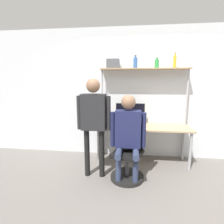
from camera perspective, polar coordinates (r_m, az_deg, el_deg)
The scene contains 14 objects.
ground_plane at distance 3.47m, azimuth 9.97°, elevation -17.97°, with size 12.00×12.00×0.00m, color slate.
wall_back at distance 3.75m, azimuth 10.08°, elevation 5.77°, with size 8.00×0.06×2.70m.
desk at distance 3.53m, azimuth 10.03°, elevation -5.72°, with size 1.82×0.63×0.75m.
shelf_unit at distance 3.57m, azimuth 10.35°, elevation 9.38°, with size 1.72×0.27×1.87m.
monitor at distance 3.57m, azimuth 5.94°, elevation -0.20°, with size 0.58×0.24×0.43m.
laptop at distance 3.40m, azimuth 5.42°, elevation -3.79°, with size 0.30×0.21×0.21m.
cell_phone at distance 3.41m, azimuth 9.58°, elevation -4.80°, with size 0.07×0.15×0.01m.
office_chair at distance 3.07m, azimuth 5.28°, elevation -15.88°, with size 0.57×0.57×0.92m.
person_seated at distance 2.83m, azimuth 5.19°, elevation -6.16°, with size 0.58×0.47×1.41m.
person_standing at distance 2.87m, azimuth -6.00°, elevation -1.21°, with size 0.56×0.22×1.66m.
bottle_amber at distance 3.66m, azimuth 19.80°, elevation 15.27°, with size 0.06×0.06×0.28m.
bottle_blue at distance 3.58m, azimuth 7.62°, elevation 15.66°, with size 0.08×0.08×0.25m.
bottle_green at distance 3.60m, azimuth 14.41°, elevation 15.04°, with size 0.08×0.08×0.20m.
storage_box at distance 3.60m, azimuth 0.35°, elevation 15.48°, with size 0.25×0.18×0.18m.
Camera 1 is at (-0.20, -3.06, 1.63)m, focal length 28.00 mm.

